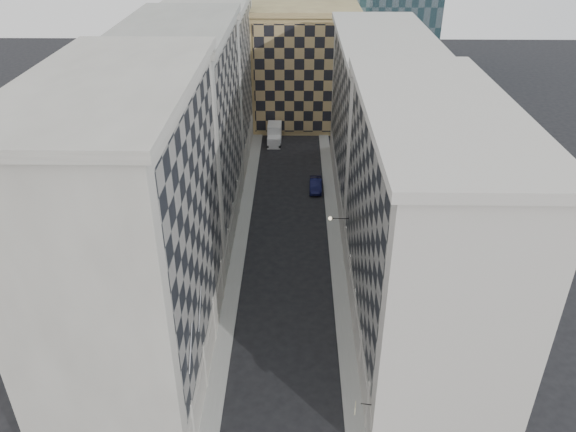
{
  "coord_description": "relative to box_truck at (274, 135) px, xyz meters",
  "views": [
    {
      "loc": [
        0.8,
        -23.04,
        33.48
      ],
      "look_at": [
        0.25,
        14.37,
        11.97
      ],
      "focal_mm": 35.0,
      "sensor_mm": 36.0,
      "label": 1
    }
  ],
  "objects": [
    {
      "name": "box_truck",
      "position": [
        0.0,
        0.0,
        0.0
      ],
      "size": [
        2.13,
        5.13,
        2.8
      ],
      "rotation": [
        0.0,
        0.0,
        -0.01
      ],
      "color": "white",
      "rests_on": "ground"
    },
    {
      "name": "sidewalk_west",
      "position": [
        -2.77,
        -28.12,
        -1.15
      ],
      "size": [
        1.5,
        100.0,
        0.15
      ],
      "primitive_type": "cube",
      "color": "gray",
      "rests_on": "ground"
    },
    {
      "name": "bracket_lamp",
      "position": [
        6.86,
        -34.12,
        4.98
      ],
      "size": [
        1.98,
        0.36,
        0.36
      ],
      "color": "black",
      "rests_on": "ground"
    },
    {
      "name": "sidewalk_east",
      "position": [
        7.73,
        -28.12,
        -1.15
      ],
      "size": [
        1.5,
        100.0,
        0.15
      ],
      "primitive_type": "cube",
      "color": "gray",
      "rests_on": "ground"
    },
    {
      "name": "shop_sign",
      "position": [
        7.46,
        -55.12,
        2.62
      ],
      "size": [
        1.13,
        0.64,
        0.71
      ],
      "rotation": [
        0.0,
        0.0,
        -0.14
      ],
      "color": "black",
      "rests_on": "ground"
    },
    {
      "name": "dark_car",
      "position": [
        5.92,
        -16.01,
        -0.49
      ],
      "size": [
        1.66,
        4.49,
        1.47
      ],
      "primitive_type": "imported",
      "rotation": [
        0.0,
        0.0,
        -0.02
      ],
      "color": "#0E1136",
      "rests_on": "ground"
    },
    {
      "name": "bldg_left_c",
      "position": [
        -8.4,
        -3.12,
        9.6
      ],
      "size": [
        10.8,
        22.8,
        21.7
      ],
      "color": "#A19C91",
      "rests_on": "ground"
    },
    {
      "name": "bldg_left_b",
      "position": [
        -8.4,
        -25.12,
        10.1
      ],
      "size": [
        10.8,
        22.8,
        22.7
      ],
      "color": "gray",
      "rests_on": "ground"
    },
    {
      "name": "tan_block",
      "position": [
        4.48,
        9.78,
        8.21
      ],
      "size": [
        16.8,
        14.8,
        18.8
      ],
      "color": "#9C7E53",
      "rests_on": "ground"
    },
    {
      "name": "bldg_left_a",
      "position": [
        -8.4,
        -47.12,
        10.6
      ],
      "size": [
        10.8,
        22.8,
        23.7
      ],
      "color": "#A19C91",
      "rests_on": "ground"
    },
    {
      "name": "bldg_right_a",
      "position": [
        13.36,
        -43.12,
        9.1
      ],
      "size": [
        10.8,
        26.8,
        20.7
      ],
      "color": "beige",
      "rests_on": "ground"
    },
    {
      "name": "bldg_right_b",
      "position": [
        13.37,
        -16.12,
        8.63
      ],
      "size": [
        10.8,
        28.8,
        19.7
      ],
      "color": "beige",
      "rests_on": "ground"
    },
    {
      "name": "flagpoles_left",
      "position": [
        -3.42,
        -52.12,
        6.78
      ],
      "size": [
        0.1,
        6.33,
        2.33
      ],
      "color": "gray",
      "rests_on": "ground"
    }
  ]
}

